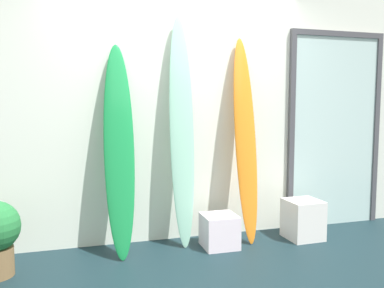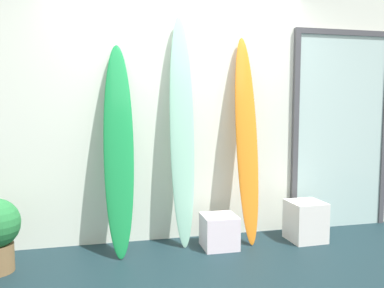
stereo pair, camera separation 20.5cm
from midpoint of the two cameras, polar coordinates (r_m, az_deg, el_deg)
wall_back at (r=4.22m, az=-3.18°, el=5.79°), size 7.20×0.20×2.80m
surfboard_emerald at (r=3.77m, az=-11.75°, el=-0.75°), size 0.29×0.50×1.95m
surfboard_seafoam at (r=3.93m, az=-2.95°, el=1.72°), size 0.24×0.30×2.24m
surfboard_sunset at (r=4.11m, az=6.11°, el=0.45°), size 0.22×0.43×2.07m
display_block_left at (r=4.39m, az=14.02°, el=-10.23°), size 0.35×0.35×0.40m
display_block_center at (r=4.03m, az=2.38°, el=-12.11°), size 0.33×0.33×0.32m
glass_door at (r=4.86m, az=18.29°, el=2.31°), size 1.18×0.06×2.19m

